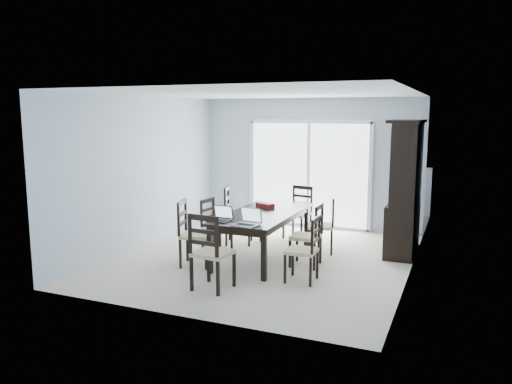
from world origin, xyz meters
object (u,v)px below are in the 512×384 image
dining_table (263,217)px  chair_end_near (208,244)px  china_hutch (405,189)px  chair_right_near (308,242)px  laptop_dark (219,218)px  game_box (265,205)px  chair_right_far (327,218)px  chair_left_mid (213,220)px  chair_end_far (300,206)px  chair_right_mid (312,229)px  chair_left_near (190,226)px  chair_left_far (233,209)px  laptop_silver (246,222)px  cell_phone (237,225)px  hot_tub (285,193)px

dining_table → chair_end_near: 1.65m
china_hutch → chair_right_near: (-1.03, -2.05, -0.51)m
laptop_dark → game_box: bearing=84.8°
china_hutch → laptop_dark: 3.17m
chair_right_far → dining_table: bearing=118.0°
dining_table → chair_end_near: size_ratio=1.84×
chair_left_mid → chair_right_near: bearing=72.8°
chair_right_far → chair_end_far: (-0.74, 0.85, 0.01)m
chair_end_near → chair_right_mid: bearing=64.3°
chair_right_far → chair_end_near: 2.57m
chair_left_near → chair_end_near: size_ratio=0.97×
chair_left_near → chair_right_far: 2.29m
chair_left_far → chair_right_mid: size_ratio=1.06×
chair_left_mid → laptop_silver: size_ratio=2.69×
china_hutch → game_box: bearing=-158.6°
laptop_dark → laptop_silver: size_ratio=0.87×
chair_left_mid → chair_end_near: size_ratio=0.86×
chair_right_mid → chair_end_far: size_ratio=1.00×
china_hutch → cell_phone: (-2.02, -2.24, -0.32)m
chair_left_mid → laptop_silver: bearing=53.0°
chair_right_far → game_box: bearing=95.6°
chair_right_near → chair_end_far: 2.55m
chair_end_near → cell_phone: chair_end_near is taller
laptop_dark → laptop_silver: bearing=-8.0°
chair_right_near → hot_tub: chair_right_near is taller
chair_right_near → chair_end_near: bearing=126.7°
chair_right_near → chair_right_mid: bearing=11.1°
dining_table → chair_left_near: bearing=-140.1°
chair_left_near → chair_left_mid: (-0.03, 0.81, -0.07)m
chair_left_near → hot_tub: chair_left_near is taller
dining_table → chair_left_near: 1.17m
dining_table → chair_end_far: bearing=86.3°
chair_left_mid → chair_right_mid: (1.77, -0.16, 0.04)m
china_hutch → chair_end_far: (-1.92, 0.35, -0.49)m
laptop_silver → cell_phone: 0.14m
chair_right_mid → laptop_silver: (-0.71, -0.86, 0.22)m
chair_left_near → chair_left_mid: bearing=167.3°
china_hutch → hot_tub: (-2.91, 2.34, -0.60)m
chair_right_far → hot_tub: (-1.72, 2.84, -0.11)m
chair_end_far → laptop_silver: 2.56m
chair_right_mid → laptop_silver: chair_right_mid is taller
hot_tub → laptop_silver: bearing=-77.5°
dining_table → laptop_silver: bearing=-82.5°
laptop_dark → game_box: (0.22, 1.26, -0.01)m
chair_end_far → hot_tub: chair_end_far is taller
dining_table → chair_right_near: (0.99, -0.80, -0.11)m
chair_right_near → game_box: size_ratio=3.47×
dining_table → china_hutch: china_hutch is taller
game_box → chair_left_far: bearing=159.2°
chair_right_near → chair_right_mid: size_ratio=0.96×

